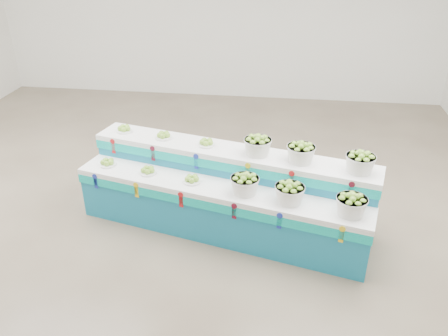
{
  "coord_description": "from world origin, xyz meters",
  "views": [
    {
      "loc": [
        1.49,
        -5.2,
        3.55
      ],
      "look_at": [
        0.82,
        -0.23,
        0.87
      ],
      "focal_mm": 36.43,
      "sensor_mm": 36.0,
      "label": 1
    }
  ],
  "objects": [
    {
      "name": "back_wall",
      "position": [
        0.0,
        5.0,
        2.0
      ],
      "size": [
        10.0,
        0.0,
        10.0
      ],
      "primitive_type": "plane",
      "rotation": [
        1.57,
        0.0,
        0.0
      ],
      "color": "silver",
      "rests_on": "ground"
    },
    {
      "name": "ground",
      "position": [
        0.0,
        0.0,
        0.0
      ],
      "size": [
        10.0,
        10.0,
        0.0
      ],
      "primitive_type": "plane",
      "color": "brown",
      "rests_on": "ground"
    },
    {
      "name": "plate_lower_right",
      "position": [
        0.43,
        -0.38,
        0.77
      ],
      "size": [
        0.27,
        0.27,
        0.1
      ],
      "primitive_type": "cylinder",
      "rotation": [
        0.0,
        0.0,
        -0.24
      ],
      "color": "white",
      "rests_on": "display_stand"
    },
    {
      "name": "basket_upper_right",
      "position": [
        2.43,
        -0.38,
        1.14
      ],
      "size": [
        0.42,
        0.42,
        0.25
      ],
      "primitive_type": null,
      "rotation": [
        0.0,
        0.0,
        -0.24
      ],
      "color": "silver",
      "rests_on": "display_stand"
    },
    {
      "name": "display_stand",
      "position": [
        0.82,
        -0.23,
        0.51
      ],
      "size": [
        3.92,
        1.85,
        1.02
      ],
      "primitive_type": null,
      "rotation": [
        0.0,
        0.0,
        -0.24
      ],
      "color": "teal",
      "rests_on": "ground"
    },
    {
      "name": "plate_upper_mid",
      "position": [
        -0.06,
        0.23,
        1.07
      ],
      "size": [
        0.27,
        0.27,
        0.1
      ],
      "primitive_type": "cylinder",
      "rotation": [
        0.0,
        0.0,
        -0.24
      ],
      "color": "white",
      "rests_on": "display_stand"
    },
    {
      "name": "plate_upper_right",
      "position": [
        0.54,
        0.08,
        1.07
      ],
      "size": [
        0.27,
        0.27,
        0.1
      ],
      "primitive_type": "cylinder",
      "rotation": [
        0.0,
        0.0,
        -0.24
      ],
      "color": "white",
      "rests_on": "display_stand"
    },
    {
      "name": "plate_lower_left",
      "position": [
        -0.77,
        -0.08,
        0.77
      ],
      "size": [
        0.27,
        0.27,
        0.1
      ],
      "primitive_type": "cylinder",
      "rotation": [
        0.0,
        0.0,
        -0.24
      ],
      "color": "white",
      "rests_on": "display_stand"
    },
    {
      "name": "plate_upper_left",
      "position": [
        -0.66,
        0.37,
        1.07
      ],
      "size": [
        0.27,
        0.27,
        0.1
      ],
      "primitive_type": "cylinder",
      "rotation": [
        0.0,
        0.0,
        -0.24
      ],
      "color": "white",
      "rests_on": "display_stand"
    },
    {
      "name": "basket_lower_right",
      "position": [
        2.31,
        -0.83,
        0.84
      ],
      "size": [
        0.42,
        0.42,
        0.25
      ],
      "primitive_type": null,
      "rotation": [
        0.0,
        0.0,
        -0.24
      ],
      "color": "silver",
      "rests_on": "display_stand"
    },
    {
      "name": "plate_lower_mid",
      "position": [
        -0.18,
        -0.23,
        0.77
      ],
      "size": [
        0.27,
        0.27,
        0.1
      ],
      "primitive_type": "cylinder",
      "rotation": [
        0.0,
        0.0,
        -0.24
      ],
      "color": "white",
      "rests_on": "display_stand"
    },
    {
      "name": "basket_lower_mid",
      "position": [
        1.64,
        -0.67,
        0.84
      ],
      "size": [
        0.42,
        0.42,
        0.25
      ],
      "primitive_type": null,
      "rotation": [
        0.0,
        0.0,
        -0.24
      ],
      "color": "silver",
      "rests_on": "display_stand"
    },
    {
      "name": "basket_upper_mid",
      "position": [
        1.75,
        -0.21,
        1.14
      ],
      "size": [
        0.42,
        0.42,
        0.25
      ],
      "primitive_type": null,
      "rotation": [
        0.0,
        0.0,
        -0.24
      ],
      "color": "silver",
      "rests_on": "display_stand"
    },
    {
      "name": "basket_lower_left",
      "position": [
        1.11,
        -0.54,
        0.84
      ],
      "size": [
        0.42,
        0.42,
        0.25
      ],
      "primitive_type": null,
      "rotation": [
        0.0,
        0.0,
        -0.24
      ],
      "color": "silver",
      "rests_on": "display_stand"
    },
    {
      "name": "basket_upper_left",
      "position": [
        1.22,
        -0.08,
        1.14
      ],
      "size": [
        0.42,
        0.42,
        0.25
      ],
      "primitive_type": null,
      "rotation": [
        0.0,
        0.0,
        -0.24
      ],
      "color": "silver",
      "rests_on": "display_stand"
    }
  ]
}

